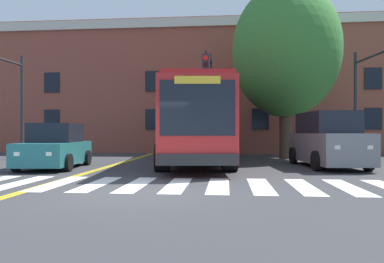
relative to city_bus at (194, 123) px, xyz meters
name	(u,v)px	position (x,y,z in m)	size (l,w,h in m)	color
ground_plane	(135,193)	(-0.70, -8.57, -1.90)	(120.00, 120.00, 0.00)	#38383A
crosswalk	(177,185)	(0.15, -7.20, -1.90)	(14.22, 3.15, 0.01)	white
lane_line_yellow_inner	(150,154)	(-3.55, 6.80, -1.90)	(0.12, 36.00, 0.01)	gold
lane_line_yellow_outer	(152,154)	(-3.39, 6.80, -1.90)	(0.12, 36.00, 0.01)	gold
city_bus	(194,123)	(0.00, 0.00, 0.00)	(3.84, 12.32, 3.46)	#B22323
car_teal_near_lane	(55,148)	(-5.42, -2.87, -1.09)	(2.45, 4.44, 1.81)	#236B70
car_grey_far_lane	(327,141)	(5.68, -1.37, -0.82)	(2.52, 5.31, 2.29)	slate
car_silver_behind_bus	(206,140)	(-0.04, 10.72, -1.08)	(2.08, 4.05, 1.78)	#B7BABF
traffic_light_near_corner	(370,86)	(7.92, 0.05, 1.64)	(0.62, 3.44, 5.34)	#28282D
traffic_light_far_corner	(6,87)	(-9.56, 0.39, 1.80)	(0.39, 3.51, 5.58)	#28282D
traffic_light_overhead	(209,87)	(0.61, 1.27, 1.82)	(0.35, 3.17, 5.64)	#28282D
street_tree_curbside_large	(285,51)	(4.69, 3.25, 3.96)	(6.11, 7.02, 9.49)	#4C3D2D
building_facade	(162,91)	(-3.46, 11.13, 2.73)	(35.90, 7.22, 9.25)	brown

